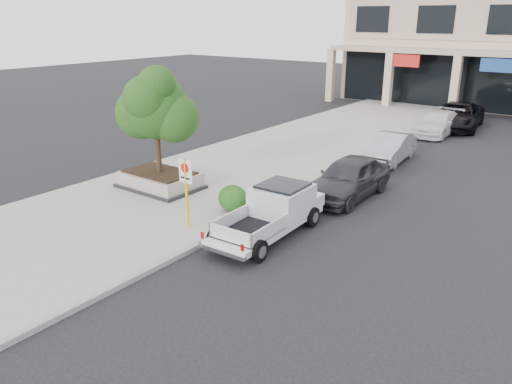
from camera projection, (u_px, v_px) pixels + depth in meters
ground at (242, 259)px, 14.52m from camera, size 120.00×120.00×0.00m
sidewalk at (228, 174)px, 22.14m from camera, size 8.00×52.00×0.15m
curb at (304, 192)px, 19.91m from camera, size 0.20×52.00×0.15m
planter at (160, 180)px, 20.07m from camera, size 3.20×2.20×0.68m
planter_tree at (161, 107)px, 19.13m from camera, size 2.90×2.55×4.00m
no_parking_sign at (186, 184)px, 15.92m from camera, size 0.55×0.09×2.30m
hedge at (233, 198)px, 17.61m from camera, size 1.10×0.99×0.93m
pickup_truck at (267, 214)px, 15.80m from camera, size 1.96×4.92×1.53m
curb_car_a at (349, 178)px, 19.31m from camera, size 1.90×4.64×1.57m
curb_car_b at (390, 148)px, 24.08m from camera, size 1.70×4.17×1.35m
curb_car_c at (438, 123)px, 29.68m from camera, size 2.08×4.75×1.36m
curb_car_d at (457, 116)px, 31.26m from camera, size 3.33×6.03×1.60m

